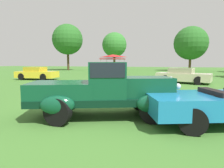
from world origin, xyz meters
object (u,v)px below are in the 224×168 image
object	(u,v)px
canopy_tent_left_field	(113,57)
feature_pickup_truck	(104,89)
show_car_cream	(183,76)
show_car_yellow	(37,73)

from	to	relation	value
canopy_tent_left_field	feature_pickup_truck	bearing A→B (deg)	-75.16
show_car_cream	canopy_tent_left_field	distance (m)	12.29
show_car_yellow	show_car_cream	xyz separation A→B (m)	(13.31, 0.65, 0.00)
feature_pickup_truck	show_car_cream	bearing A→B (deg)	74.00
show_car_yellow	canopy_tent_left_field	xyz separation A→B (m)	(4.98, 9.51, 1.82)
show_car_yellow	show_car_cream	distance (m)	13.32
feature_pickup_truck	show_car_cream	distance (m)	11.27
show_car_yellow	canopy_tent_left_field	distance (m)	10.89
show_car_cream	canopy_tent_left_field	bearing A→B (deg)	133.20
canopy_tent_left_field	show_car_cream	bearing A→B (deg)	-46.80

